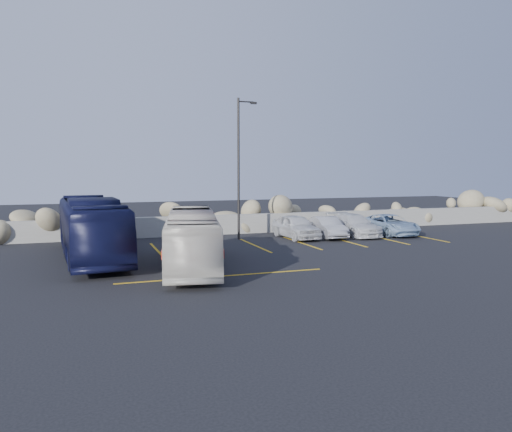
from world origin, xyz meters
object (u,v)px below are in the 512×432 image
object	(u,v)px
lamppost	(239,164)
tour_coach	(91,228)
vintage_bus	(192,239)
car_c	(354,225)
car_d	(390,225)
car_a	(296,226)
car_b	(327,227)

from	to	relation	value
lamppost	tour_coach	bearing A→B (deg)	-155.18
vintage_bus	car_c	xyz separation A→B (m)	(11.34, 6.53, -0.53)
car_d	vintage_bus	bearing A→B (deg)	-154.18
tour_coach	car_c	bearing A→B (deg)	7.26
lamppost	vintage_bus	distance (m)	9.01
car_a	car_d	distance (m)	6.15
tour_coach	car_c	world-z (taller)	tour_coach
tour_coach	car_d	size ratio (longest dim) A/B	2.22
tour_coach	car_b	bearing A→B (deg)	7.71
vintage_bus	car_a	world-z (taller)	vintage_bus
lamppost	car_c	distance (m)	7.95
tour_coach	car_b	xyz separation A→B (m)	(13.21, 2.74, -0.77)
car_b	car_a	bearing A→B (deg)	175.53
vintage_bus	car_d	xyz separation A→B (m)	(13.68, 6.22, -0.56)
tour_coach	car_a	distance (m)	11.79
vintage_bus	car_b	distance (m)	11.30
vintage_bus	car_d	world-z (taller)	vintage_bus
lamppost	car_c	bearing A→B (deg)	-6.01
vintage_bus	car_a	size ratio (longest dim) A/B	2.09
car_b	car_c	bearing A→B (deg)	14.09
car_a	car_c	bearing A→B (deg)	-3.33
car_a	car_b	xyz separation A→B (m)	(1.86, -0.34, -0.09)
tour_coach	car_c	distance (m)	15.48
lamppost	car_b	bearing A→B (deg)	-11.35
lamppost	car_c	world-z (taller)	lamppost
car_d	tour_coach	bearing A→B (deg)	-169.83
lamppost	car_c	xyz separation A→B (m)	(7.03, -0.74, -3.65)
car_b	vintage_bus	bearing A→B (deg)	-140.43
lamppost	vintage_bus	size ratio (longest dim) A/B	0.94
car_a	vintage_bus	bearing A→B (deg)	-141.24
car_c	car_d	bearing A→B (deg)	-7.31
car_a	car_b	size ratio (longest dim) A/B	1.10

